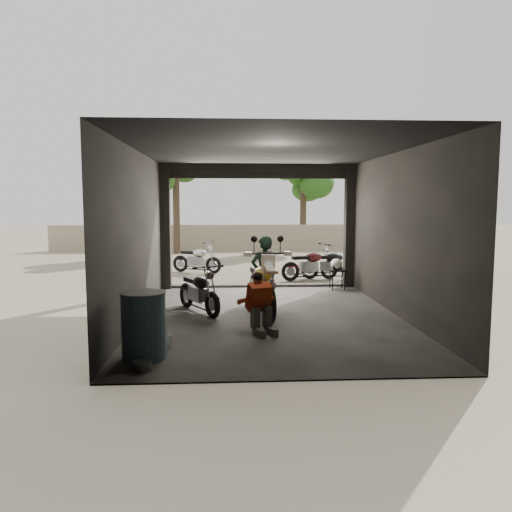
{
  "coord_description": "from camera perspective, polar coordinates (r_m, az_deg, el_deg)",
  "views": [
    {
      "loc": [
        -0.82,
        -9.46,
        2.22
      ],
      "look_at": [
        -0.23,
        0.6,
        1.14
      ],
      "focal_mm": 35.0,
      "sensor_mm": 36.0,
      "label": 1
    }
  ],
  "objects": [
    {
      "name": "ground",
      "position": [
        9.76,
        1.56,
        -7.04
      ],
      "size": [
        80.0,
        80.0,
        0.0
      ],
      "primitive_type": "plane",
      "color": "#7A6D56",
      "rests_on": "ground"
    },
    {
      "name": "outside_bike_b",
      "position": [
        14.39,
        6.21,
        -0.7
      ],
      "size": [
        1.66,
        1.04,
        1.05
      ],
      "primitive_type": null,
      "rotation": [
        0.0,
        0.0,
        1.85
      ],
      "color": "#481114",
      "rests_on": "ground"
    },
    {
      "name": "tree_left",
      "position": [
        22.14,
        -9.18,
        10.6
      ],
      "size": [
        2.2,
        2.2,
        5.6
      ],
      "color": "#382B1E",
      "rests_on": "ground"
    },
    {
      "name": "rider",
      "position": [
        10.14,
        0.94,
        -2.07
      ],
      "size": [
        0.66,
        0.54,
        1.55
      ],
      "primitive_type": "imported",
      "rotation": [
        0.0,
        0.0,
        3.47
      ],
      "color": "black",
      "rests_on": "ground"
    },
    {
      "name": "stool",
      "position": [
        12.9,
        9.29,
        -1.86
      ],
      "size": [
        0.38,
        0.38,
        0.52
      ],
      "rotation": [
        0.0,
        0.0,
        -0.39
      ],
      "color": "black",
      "rests_on": "ground"
    },
    {
      "name": "tree_right",
      "position": [
        23.78,
        5.45,
        9.3
      ],
      "size": [
        2.2,
        2.2,
        5.0
      ],
      "color": "#382B1E",
      "rests_on": "ground"
    },
    {
      "name": "sign_post",
      "position": [
        13.91,
        15.36,
        3.23
      ],
      "size": [
        0.78,
        0.08,
        2.34
      ],
      "rotation": [
        0.0,
        0.0,
        0.17
      ],
      "color": "black",
      "rests_on": "ground"
    },
    {
      "name": "helmet",
      "position": [
        12.81,
        9.18,
        -0.94
      ],
      "size": [
        0.37,
        0.39,
        0.29
      ],
      "primitive_type": "ellipsoid",
      "rotation": [
        0.0,
        0.0,
        -0.27
      ],
      "color": "white",
      "rests_on": "stool"
    },
    {
      "name": "boundary_wall",
      "position": [
        23.53,
        -1.38,
        2.15
      ],
      "size": [
        18.0,
        0.3,
        1.2
      ],
      "primitive_type": "cube",
      "color": "gray",
      "rests_on": "ground"
    },
    {
      "name": "main_bike",
      "position": [
        9.79,
        0.66,
        -3.0
      ],
      "size": [
        1.05,
        2.09,
        1.34
      ],
      "primitive_type": null,
      "rotation": [
        0.0,
        0.0,
        0.11
      ],
      "color": "white",
      "rests_on": "ground"
    },
    {
      "name": "outside_bike_c",
      "position": [
        14.59,
        8.49,
        -0.69
      ],
      "size": [
        1.62,
        0.98,
        1.02
      ],
      "primitive_type": null,
      "rotation": [
        0.0,
        0.0,
        1.31
      ],
      "color": "black",
      "rests_on": "ground"
    },
    {
      "name": "mechanic",
      "position": [
        8.43,
        0.61,
        -5.65
      ],
      "size": [
        0.71,
        0.82,
        1.01
      ],
      "primitive_type": null,
      "rotation": [
        0.0,
        0.0,
        0.33
      ],
      "color": "#C23F19",
      "rests_on": "ground"
    },
    {
      "name": "garage",
      "position": [
        10.09,
        1.31,
        0.75
      ],
      "size": [
        7.0,
        7.13,
        3.2
      ],
      "color": "#2D2B28",
      "rests_on": "ground"
    },
    {
      "name": "oil_drum",
      "position": [
        7.28,
        -12.7,
        -7.85
      ],
      "size": [
        0.78,
        0.78,
        0.96
      ],
      "primitive_type": "cylinder",
      "rotation": [
        0.0,
        0.0,
        0.32
      ],
      "color": "#3F606B",
      "rests_on": "ground"
    },
    {
      "name": "outside_bike_a",
      "position": [
        15.93,
        -6.81,
        -0.12
      ],
      "size": [
        1.61,
        1.2,
        1.01
      ],
      "primitive_type": null,
      "rotation": [
        0.0,
        0.0,
        1.13
      ],
      "color": "black",
      "rests_on": "ground"
    },
    {
      "name": "left_bike",
      "position": [
        10.13,
        -6.57,
        -3.69
      ],
      "size": [
        1.26,
        1.59,
        1.0
      ],
      "primitive_type": null,
      "rotation": [
        0.0,
        0.0,
        0.51
      ],
      "color": "black",
      "rests_on": "ground"
    }
  ]
}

